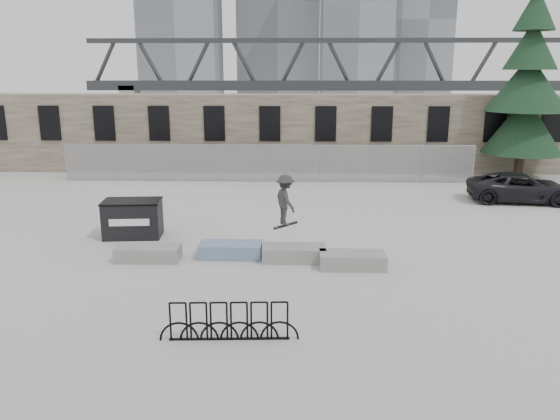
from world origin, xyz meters
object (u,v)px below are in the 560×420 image
(planter_center_right, at_px, (294,253))
(dumpster, at_px, (133,218))
(planter_far_left, at_px, (148,252))
(skateboarder, at_px, (285,200))
(planter_offset, at_px, (352,260))
(planter_center_left, at_px, (231,249))
(spruce_tree, at_px, (527,88))
(bike_rack, at_px, (229,322))
(suv, at_px, (521,188))

(planter_center_right, relative_size, dumpster, 0.93)
(planter_far_left, distance_m, skateboarder, 4.67)
(planter_offset, relative_size, skateboarder, 1.13)
(dumpster, bearing_deg, planter_center_left, -34.22)
(planter_far_left, bearing_deg, spruce_tree, 39.50)
(planter_center_right, relative_size, bike_rack, 0.64)
(planter_center_left, relative_size, bike_rack, 0.64)
(spruce_tree, bearing_deg, bike_rack, -125.78)
(spruce_tree, bearing_deg, skateboarder, -133.11)
(dumpster, height_order, skateboarder, skateboarder)
(planter_offset, bearing_deg, planter_center_right, 161.09)
(planter_center_right, height_order, skateboarder, skateboarder)
(bike_rack, bearing_deg, skateboarder, 78.57)
(planter_far_left, height_order, planter_center_left, same)
(planter_far_left, xyz_separation_m, planter_center_left, (2.59, 0.37, 0.00))
(bike_rack, distance_m, spruce_tree, 24.33)
(planter_center_left, bearing_deg, planter_center_right, -7.57)
(suv, bearing_deg, planter_far_left, 125.93)
(skateboarder, bearing_deg, planter_center_right, -168.47)
(planter_offset, bearing_deg, dumpster, 158.39)
(planter_center_right, bearing_deg, planter_center_left, 172.43)
(planter_far_left, height_order, skateboarder, skateboarder)
(planter_center_right, bearing_deg, planter_offset, -18.91)
(planter_center_left, height_order, bike_rack, bike_rack)
(planter_center_left, xyz_separation_m, bike_rack, (0.62, -5.60, 0.18))
(bike_rack, bearing_deg, planter_center_left, 96.28)
(bike_rack, xyz_separation_m, spruce_tree, (13.98, 19.40, 4.50))
(planter_center_right, height_order, dumpster, dumpster)
(spruce_tree, bearing_deg, planter_center_right, -131.73)
(planter_center_right, relative_size, spruce_tree, 0.17)
(dumpster, relative_size, skateboarder, 1.21)
(planter_far_left, distance_m, suv, 17.24)
(planter_offset, distance_m, skateboarder, 2.81)
(spruce_tree, bearing_deg, planter_far_left, -140.50)
(planter_center_right, height_order, spruce_tree, spruce_tree)
(planter_center_left, bearing_deg, bike_rack, -83.72)
(planter_offset, xyz_separation_m, suv, (8.61, 8.93, 0.40))
(planter_center_left, distance_m, planter_offset, 3.94)
(dumpster, xyz_separation_m, spruce_tree, (18.39, 11.66, 4.25))
(planter_center_right, relative_size, suv, 0.42)
(planter_offset, height_order, dumpster, dumpster)
(planter_center_right, distance_m, bike_rack, 5.53)
(planter_center_left, bearing_deg, planter_far_left, -171.92)
(dumpster, height_order, suv, dumpster)
(planter_offset, bearing_deg, spruce_tree, 53.78)
(planter_far_left, relative_size, dumpster, 0.93)
(planter_offset, height_order, suv, suv)
(planter_center_left, height_order, dumpster, dumpster)
(planter_center_right, bearing_deg, dumpster, 157.58)
(planter_far_left, relative_size, bike_rack, 0.64)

